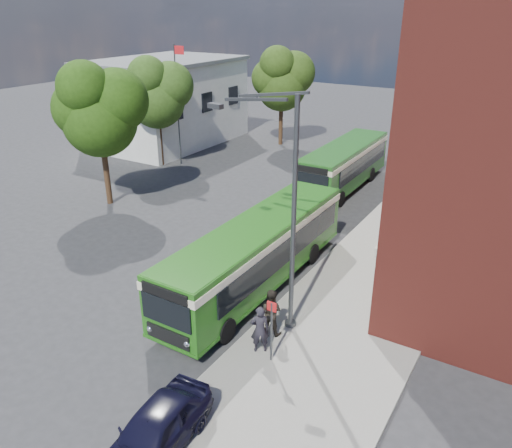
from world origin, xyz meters
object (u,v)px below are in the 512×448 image
Objects in this scene: bus_front at (257,248)px; street_lamp at (285,213)px; bus_rear at (344,162)px; parked_car at (155,432)px.

street_lamp is at bearing -41.37° from bus_front.
street_lamp is 4.40m from bus_front.
bus_front is 14.30m from bus_rear.
bus_front reaches higher than parked_car.
parked_car is at bearing -75.67° from bus_front.
bus_rear is 2.58× the size of parked_car.
bus_rear is (-1.74, 14.19, -0.00)m from bus_front.
street_lamp reaches higher than bus_rear.
bus_rear reaches higher than parked_car.
bus_front is (-2.44, 2.15, -2.96)m from street_lamp.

